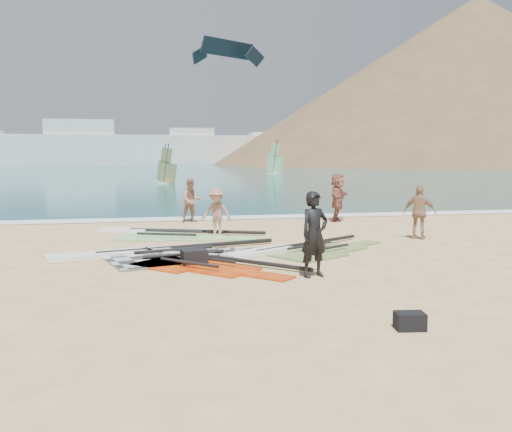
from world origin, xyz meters
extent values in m
plane|color=#E5B886|center=(0.00, 0.00, 0.00)|extent=(300.00, 300.00, 0.00)
cube|color=#0C545A|center=(0.00, 132.00, 0.00)|extent=(300.00, 240.00, 0.06)
cube|color=white|center=(0.00, 12.30, 0.00)|extent=(300.00, 1.20, 0.04)
cube|color=white|center=(-20.00, 150.00, 4.03)|extent=(160.00, 8.00, 8.00)
cube|color=white|center=(-20.00, 150.00, 6.03)|extent=(18.00, 7.00, 12.00)
cube|color=white|center=(10.00, 150.00, 5.03)|extent=(12.00, 7.00, 10.00)
cube|color=white|center=(35.00, 150.00, 4.53)|extent=(16.00, 7.00, 9.00)
cube|color=white|center=(55.00, 150.00, 5.53)|extent=(10.00, 7.00, 11.00)
cone|color=brown|center=(85.00, 130.00, 0.00)|extent=(143.00, 143.00, 45.00)
cube|color=#252527|center=(-4.22, 3.16, 0.02)|extent=(2.62, 2.78, 0.04)
cube|color=#252527|center=(-2.45, 3.66, 0.02)|extent=(1.96, 1.88, 0.04)
cube|color=#252527|center=(-1.02, 4.07, 0.02)|extent=(1.52, 1.04, 0.04)
cylinder|color=black|center=(-3.07, 4.57, 0.10)|extent=(5.12, 1.56, 0.13)
cylinder|color=black|center=(-3.56, 3.77, 0.16)|extent=(2.13, 0.68, 0.09)
cylinder|color=black|center=(-3.34, 3.00, 0.16)|extent=(2.13, 0.68, 0.09)
cube|color=white|center=(-5.50, 3.88, 0.06)|extent=(2.86, 1.47, 0.12)
cube|color=green|center=(-4.17, 7.47, 0.02)|extent=(2.53, 2.65, 0.04)
cube|color=green|center=(-2.61, 6.85, 0.02)|extent=(1.87, 1.81, 0.04)
cube|color=green|center=(-1.35, 6.34, 0.02)|extent=(1.40, 1.05, 0.04)
cylinder|color=black|center=(-2.55, 7.84, 0.10)|extent=(4.51, 1.90, 0.12)
cylinder|color=black|center=(-3.35, 7.54, 0.16)|extent=(1.88, 0.82, 0.08)
cylinder|color=black|center=(-3.62, 6.86, 0.16)|extent=(1.88, 0.82, 0.08)
cube|color=white|center=(-4.69, 8.70, 0.06)|extent=(2.59, 1.57, 0.12)
cube|color=#FF9C08|center=(-0.14, 3.13, 0.02)|extent=(2.42, 2.48, 0.04)
cube|color=#FF9C08|center=(1.13, 3.91, 0.02)|extent=(1.75, 1.72, 0.04)
cube|color=#FF9C08|center=(2.17, 4.56, 0.02)|extent=(1.25, 1.07, 0.04)
cylinder|color=black|center=(0.45, 4.48, 0.10)|extent=(3.71, 2.36, 0.10)
cylinder|color=black|center=(0.25, 3.75, 0.16)|extent=(1.55, 1.00, 0.07)
cylinder|color=black|center=(0.59, 3.19, 0.16)|extent=(1.55, 1.00, 0.07)
cube|color=white|center=(-1.29, 3.40, 0.06)|extent=(2.23, 1.70, 0.12)
cube|color=#D80405|center=(-3.54, 2.54, 0.02)|extent=(2.51, 2.50, 0.04)
cube|color=#D80405|center=(-2.51, 1.46, 0.02)|extent=(1.78, 1.78, 0.04)
cube|color=#D80405|center=(-1.67, 0.59, 0.02)|extent=(1.18, 1.19, 0.04)
cylinder|color=black|center=(-2.10, 2.25, 0.10)|extent=(3.05, 3.16, 0.10)
cylinder|color=black|center=(-2.86, 2.29, 0.16)|extent=(1.28, 1.33, 0.07)
cylinder|color=black|center=(-3.33, 1.84, 0.16)|extent=(1.28, 1.33, 0.07)
cube|color=white|center=(-3.52, 3.73, 0.06)|extent=(1.99, 2.03, 0.12)
cube|color=black|center=(-3.15, 2.28, 0.20)|extent=(0.67, 0.53, 0.39)
cube|color=black|center=(-0.35, -3.57, 0.14)|extent=(0.49, 0.38, 0.27)
imported|color=black|center=(-0.66, 0.43, 0.96)|extent=(0.81, 0.67, 1.91)
imported|color=#A7725A|center=(-2.40, 11.36, 0.88)|extent=(0.97, 0.82, 1.76)
imported|color=#A66958|center=(-1.94, 7.20, 0.81)|extent=(1.20, 1.06, 1.61)
imported|color=#A57E5A|center=(4.35, 5.19, 0.88)|extent=(1.07, 0.97, 1.75)
imported|color=#97574D|center=(3.47, 10.48, 0.98)|extent=(1.41, 1.86, 1.96)
cube|color=white|center=(-2.01, 41.40, 0.09)|extent=(1.89, 1.86, 0.12)
cube|color=orange|center=(-2.01, 41.40, 1.09)|extent=(1.80, 1.85, 2.24)
cube|color=orange|center=(-2.01, 41.40, 2.64)|extent=(1.03, 1.06, 1.56)
cylinder|color=black|center=(-2.01, 41.40, 1.95)|extent=(0.56, 0.57, 3.56)
cube|color=white|center=(-1.79, 48.41, 0.09)|extent=(2.13, 0.64, 0.12)
cube|color=#B73C16|center=(-1.79, 48.41, 1.12)|extent=(0.09, 2.60, 2.31)
cube|color=#B73C16|center=(-1.79, 48.41, 2.71)|extent=(0.08, 1.46, 1.61)
cylinder|color=black|center=(-1.79, 48.41, 2.01)|extent=(0.10, 0.73, 3.67)
cube|color=white|center=(13.91, 65.21, 0.11)|extent=(2.57, 2.18, 0.15)
cube|color=#55C824|center=(13.91, 65.21, 1.39)|extent=(1.97, 2.62, 2.87)
cube|color=#55C824|center=(13.91, 65.21, 3.36)|extent=(1.13, 1.49, 1.99)
cylinder|color=black|center=(13.91, 65.21, 2.48)|extent=(0.63, 0.79, 4.55)
cube|color=black|center=(4.20, 44.61, 12.99)|extent=(5.74, 4.13, 1.53)
cube|color=black|center=(1.93, 43.13, 12.29)|extent=(1.60, 1.71, 1.95)
cube|color=black|center=(6.46, 46.08, 12.29)|extent=(2.13, 1.12, 1.95)
camera|label=1|loc=(-4.42, -11.56, 2.71)|focal=40.00mm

